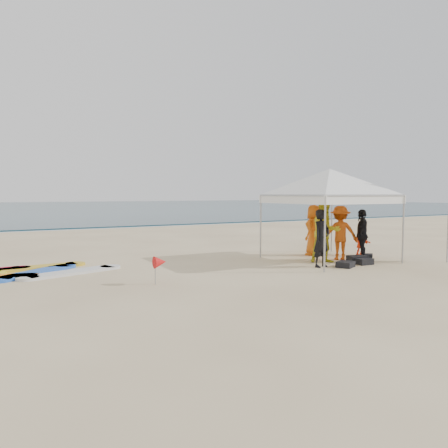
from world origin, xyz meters
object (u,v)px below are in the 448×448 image
person_yellow (325,232)px  person_orange_a (340,233)px  person_seated (360,243)px  person_black_b (362,235)px  marker_pennant (160,262)px  person_black_a (322,238)px  person_orange_b (314,230)px  canopy_tent (330,169)px

person_yellow → person_orange_a: 0.87m
person_yellow → person_seated: person_yellow is taller
person_black_b → marker_pennant: bearing=-35.0°
person_seated → marker_pennant: person_seated is taller
person_black_a → person_seated: person_black_a is taller
person_yellow → person_orange_b: 1.60m
person_black_a → canopy_tent: bearing=26.8°
person_orange_b → person_orange_a: bearing=65.8°
person_black_b → marker_pennant: size_ratio=2.45×
person_black_a → person_black_b: bearing=-2.8°
person_orange_a → person_yellow: bearing=49.2°
person_yellow → canopy_tent: (0.40, 0.30, 1.85)m
person_orange_a → person_orange_b: (-0.06, 1.15, 0.00)m
person_seated → canopy_tent: 2.93m
person_black_a → person_seated: (2.73, 1.18, -0.38)m
marker_pennant → person_yellow: bearing=5.6°
person_yellow → person_orange_b: person_yellow is taller
canopy_tent → marker_pennant: canopy_tent is taller
person_black_a → person_orange_b: (1.37, 1.94, 0.03)m
person_orange_b → person_black_a: bearing=27.3°
person_orange_a → canopy_tent: canopy_tent is taller
person_black_a → person_yellow: 0.82m
person_black_a → person_orange_b: 2.38m
person_yellow → person_seated: bearing=38.7°
person_orange_a → canopy_tent: (-0.43, 0.04, 1.94)m
person_orange_a → marker_pennant: (-6.16, -0.78, -0.34)m
canopy_tent → person_seated: bearing=11.7°
person_yellow → person_black_b: (1.27, -0.21, -0.14)m
person_orange_b → marker_pennant: 6.40m
person_orange_a → person_seated: (1.29, 0.40, -0.41)m
person_black_b → person_orange_b: person_orange_b is taller
person_yellow → marker_pennant: (-5.34, -0.52, -0.43)m
person_yellow → canopy_tent: bearing=58.4°
person_yellow → person_orange_a: (0.82, 0.26, -0.09)m
person_yellow → person_orange_a: size_ratio=1.11×
person_yellow → marker_pennant: size_ratio=2.89×
person_orange_b → person_seated: 1.60m
person_yellow → person_seated: size_ratio=2.20×
canopy_tent → marker_pennant: 6.22m
canopy_tent → person_yellow: bearing=-143.1°
person_orange_b → canopy_tent: 2.26m
marker_pennant → person_seated: bearing=9.0°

